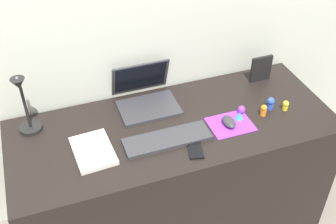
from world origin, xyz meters
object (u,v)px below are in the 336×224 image
mouse (229,122)px  desk_lamp (25,106)px  picture_frame (261,69)px  toy_figurine_purple (241,110)px  laptop (145,94)px  keyboard (167,139)px  cell_phone (195,149)px  toy_figurine_orange (264,110)px  notebook_pad (93,151)px  toy_figurine_blue (271,103)px  toy_figurine_yellow (286,105)px  toy_figurine_cyan (239,116)px

mouse → desk_lamp: bearing=163.9°
picture_frame → toy_figurine_purple: picture_frame is taller
laptop → keyboard: 0.32m
cell_phone → toy_figurine_purple: size_ratio=2.92×
mouse → picture_frame: picture_frame is taller
toy_figurine_orange → cell_phone: bearing=-164.3°
notebook_pad → toy_figurine_orange: (0.86, -0.02, 0.02)m
keyboard → toy_figurine_blue: toy_figurine_blue is taller
cell_phone → picture_frame: (0.55, 0.40, 0.07)m
picture_frame → toy_figurine_purple: bearing=-135.3°
toy_figurine_yellow → toy_figurine_purple: size_ratio=1.23×
laptop → toy_figurine_cyan: 0.49m
cell_phone → picture_frame: 0.68m
keyboard → toy_figurine_blue: size_ratio=6.09×
notebook_pad → toy_figurine_blue: size_ratio=3.57×
keyboard → toy_figurine_cyan: size_ratio=9.29×
cell_phone → toy_figurine_blue: 0.50m
toy_figurine_orange → laptop: bearing=150.1°
toy_figurine_cyan → laptop: bearing=143.7°
notebook_pad → toy_figurine_yellow: 0.98m
cell_phone → toy_figurine_blue: toy_figurine_blue is taller
mouse → toy_figurine_orange: (0.20, 0.01, 0.01)m
notebook_pad → toy_figurine_orange: toy_figurine_orange is taller
picture_frame → toy_figurine_orange: (-0.14, -0.28, -0.04)m
toy_figurine_purple → toy_figurine_blue: bearing=-5.7°
laptop → desk_lamp: size_ratio=0.87×
mouse → picture_frame: bearing=41.4°
toy_figurine_yellow → toy_figurine_blue: (-0.07, 0.03, 0.01)m
laptop → picture_frame: 0.66m
notebook_pad → toy_figurine_purple: size_ratio=5.47×
keyboard → toy_figurine_purple: size_ratio=9.35×
cell_phone → notebook_pad: bearing=176.3°
laptop → toy_figurine_blue: size_ratio=4.46×
mouse → notebook_pad: mouse is taller
cell_phone → toy_figurine_orange: 0.43m
toy_figurine_purple → toy_figurine_cyan: bearing=-128.5°
keyboard → toy_figurine_orange: (0.52, 0.02, 0.02)m
laptop → toy_figurine_blue: 0.64m
laptop → desk_lamp: desk_lamp is taller
laptop → keyboard: size_ratio=0.73×
laptop → cell_phone: 0.43m
laptop → toy_figurine_purple: 0.50m
toy_figurine_blue → toy_figurine_orange: bearing=-149.6°
cell_phone → toy_figurine_cyan: bearing=37.4°
keyboard → cell_phone: (0.10, -0.10, -0.01)m
desk_lamp → picture_frame: size_ratio=2.31×
notebook_pad → toy_figurine_purple: 0.76m
keyboard → toy_figurine_purple: toy_figurine_purple is taller
picture_frame → toy_figurine_blue: bearing=-107.5°
desk_lamp → toy_figurine_blue: size_ratio=5.15×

